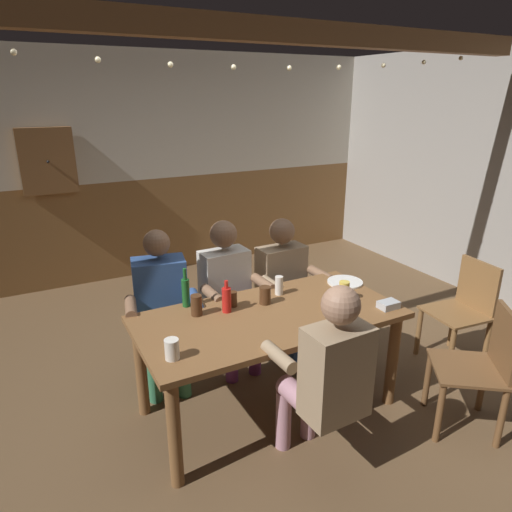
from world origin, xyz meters
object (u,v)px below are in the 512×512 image
object	(u,v)px
person_1	(228,288)
pint_glass_5	(279,285)
chair_empty_near_left	(481,366)
wall_dart_cabinet	(47,161)
pint_glass_2	(196,305)
pint_glass_3	(265,295)
plate_0	(345,282)
pint_glass_0	(172,349)
bottle_1	(186,292)
person_2	(286,280)
pint_glass_1	(344,291)
condiment_caddy	(388,305)
pint_glass_4	(233,299)
bottle_0	(227,299)
dining_table	(269,328)
person_0	(162,302)
table_candle	(331,304)
chair_empty_near_right	(464,309)
person_3	(327,374)

from	to	relation	value
person_1	pint_glass_5	xyz separation A→B (m)	(0.22, -0.42, 0.14)
chair_empty_near_left	wall_dart_cabinet	size ratio (longest dim) A/B	1.26
pint_glass_2	pint_glass_3	size ratio (longest dim) A/B	1.13
person_1	plate_0	size ratio (longest dim) A/B	4.44
pint_glass_0	pint_glass_3	distance (m)	0.91
pint_glass_0	pint_glass_2	world-z (taller)	pint_glass_2
person_1	bottle_1	distance (m)	0.58
person_2	pint_glass_1	bearing A→B (deg)	91.79
condiment_caddy	pint_glass_4	xyz separation A→B (m)	(-0.95, 0.54, 0.03)
bottle_0	wall_dart_cabinet	distance (m)	3.02
pint_glass_1	pint_glass_4	xyz separation A→B (m)	(-0.75, 0.29, -0.02)
condiment_caddy	chair_empty_near_left	bearing A→B (deg)	-55.95
dining_table	person_0	xyz separation A→B (m)	(-0.55, 0.69, 0.03)
person_1	wall_dart_cabinet	bearing A→B (deg)	-67.70
person_2	table_candle	xyz separation A→B (m)	(-0.13, -0.80, 0.14)
chair_empty_near_right	bottle_1	world-z (taller)	bottle_1
person_3	bottle_1	distance (m)	1.17
person_0	condiment_caddy	xyz separation A→B (m)	(1.34, -0.99, 0.10)
chair_empty_near_right	pint_glass_0	xyz separation A→B (m)	(-2.53, -0.04, 0.34)
pint_glass_2	person_1	bearing A→B (deg)	46.00
person_3	bottle_1	world-z (taller)	person_3
chair_empty_near_left	bottle_0	xyz separation A→B (m)	(-1.38, 1.00, 0.37)
person_2	pint_glass_2	distance (m)	1.09
person_0	pint_glass_5	size ratio (longest dim) A/B	8.69
dining_table	pint_glass_1	world-z (taller)	pint_glass_1
person_2	pint_glass_5	world-z (taller)	person_2
pint_glass_3	dining_table	bearing A→B (deg)	-109.03
pint_glass_5	person_3	bearing A→B (deg)	-103.86
chair_empty_near_right	person_2	bearing A→B (deg)	61.12
person_0	pint_glass_2	world-z (taller)	person_0
bottle_0	pint_glass_3	size ratio (longest dim) A/B	1.80
person_1	plate_0	world-z (taller)	person_1
dining_table	pint_glass_2	xyz separation A→B (m)	(-0.44, 0.22, 0.18)
table_candle	pint_glass_0	world-z (taller)	pint_glass_0
person_2	bottle_1	bearing A→B (deg)	14.12
plate_0	chair_empty_near_left	bearing A→B (deg)	-71.81
condiment_caddy	table_candle	bearing A→B (deg)	154.85
person_2	bottle_1	size ratio (longest dim) A/B	4.17
condiment_caddy	pint_glass_5	size ratio (longest dim) A/B	0.98
person_0	pint_glass_1	distance (m)	1.37
person_1	person_2	bearing A→B (deg)	176.77
dining_table	person_3	bearing A→B (deg)	-90.24
person_3	chair_empty_near_right	size ratio (longest dim) A/B	1.42
plate_0	pint_glass_0	bearing A→B (deg)	-164.77
person_3	plate_0	xyz separation A→B (m)	(0.81, 0.87, 0.08)
dining_table	wall_dart_cabinet	bearing A→B (deg)	109.19
person_3	chair_empty_near_left	xyz separation A→B (m)	(1.14, -0.16, -0.21)
condiment_caddy	bottle_0	distance (m)	1.13
pint_glass_4	wall_dart_cabinet	size ratio (longest dim) A/B	0.16
chair_empty_near_left	pint_glass_5	size ratio (longest dim) A/B	6.18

